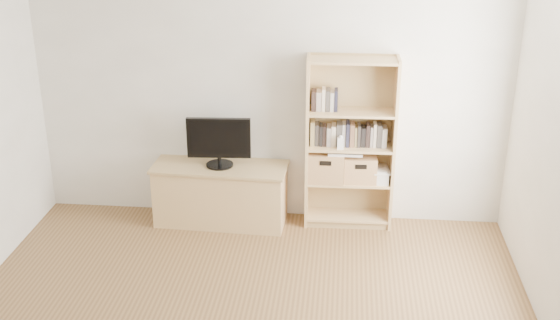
# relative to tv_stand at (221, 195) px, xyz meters

# --- Properties ---
(back_wall) EXTENTS (4.50, 0.02, 2.60)m
(back_wall) POSITION_rel_tv_stand_xyz_m (0.46, 0.23, 1.01)
(back_wall) COLOR beige
(back_wall) RESTS_ON floor
(tv_stand) EXTENTS (1.27, 0.53, 0.57)m
(tv_stand) POSITION_rel_tv_stand_xyz_m (0.00, 0.00, 0.00)
(tv_stand) COLOR tan
(tv_stand) RESTS_ON floor
(bookshelf) EXTENTS (0.84, 0.32, 1.67)m
(bookshelf) POSITION_rel_tv_stand_xyz_m (1.23, 0.09, 0.55)
(bookshelf) COLOR tan
(bookshelf) RESTS_ON floor
(television) EXTENTS (0.60, 0.08, 0.47)m
(television) POSITION_rel_tv_stand_xyz_m (-0.00, 0.00, 0.55)
(television) COLOR black
(television) RESTS_ON tv_stand
(books_row_mid) EXTENTS (0.79, 0.16, 0.21)m
(books_row_mid) POSITION_rel_tv_stand_xyz_m (1.23, 0.10, 0.63)
(books_row_mid) COLOR olive
(books_row_mid) RESTS_ON bookshelf
(books_row_upper) EXTENTS (0.42, 0.16, 0.22)m
(books_row_upper) POSITION_rel_tv_stand_xyz_m (1.05, 0.10, 0.98)
(books_row_upper) COLOR olive
(books_row_upper) RESTS_ON bookshelf
(baby_monitor) EXTENTS (0.06, 0.04, 0.11)m
(baby_monitor) POSITION_rel_tv_stand_xyz_m (1.14, -0.01, 0.58)
(baby_monitor) COLOR white
(baby_monitor) RESTS_ON bookshelf
(basket_left) EXTENTS (0.35, 0.29, 0.29)m
(basket_left) POSITION_rel_tv_stand_xyz_m (1.01, 0.08, 0.32)
(basket_left) COLOR #AA784C
(basket_left) RESTS_ON bookshelf
(basket_right) EXTENTS (0.32, 0.27, 0.25)m
(basket_right) POSITION_rel_tv_stand_xyz_m (1.33, 0.08, 0.30)
(basket_right) COLOR #AA784C
(basket_right) RESTS_ON bookshelf
(laptop) EXTENTS (0.32, 0.23, 0.03)m
(laptop) POSITION_rel_tv_stand_xyz_m (1.19, 0.06, 0.48)
(laptop) COLOR white
(laptop) RESTS_ON basket_left
(magazine_stack) EXTENTS (0.17, 0.24, 0.11)m
(magazine_stack) POSITION_rel_tv_stand_xyz_m (1.52, 0.09, 0.23)
(magazine_stack) COLOR beige
(magazine_stack) RESTS_ON bookshelf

